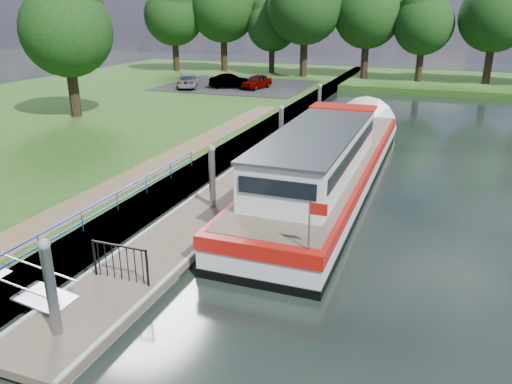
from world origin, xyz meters
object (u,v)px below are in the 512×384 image
(barge, at_px, (331,161))
(car_a, at_px, (256,82))
(car_c, at_px, (188,81))
(pontoon, at_px, (252,178))
(car_b, at_px, (230,81))

(barge, relative_size, car_a, 5.61)
(car_c, bearing_deg, pontoon, 102.48)
(barge, relative_size, car_c, 4.81)
(pontoon, bearing_deg, barge, 17.76)
(pontoon, distance_m, car_c, 26.30)
(pontoon, distance_m, car_b, 25.40)
(barge, height_order, car_b, barge)
(pontoon, relative_size, car_c, 6.82)
(pontoon, xyz_separation_m, barge, (3.60, 1.15, 0.90))
(pontoon, distance_m, barge, 3.88)
(barge, bearing_deg, pontoon, -162.24)
(car_a, relative_size, car_c, 0.86)
(barge, bearing_deg, car_c, 131.93)
(pontoon, height_order, barge, barge)
(car_b, relative_size, car_c, 0.89)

